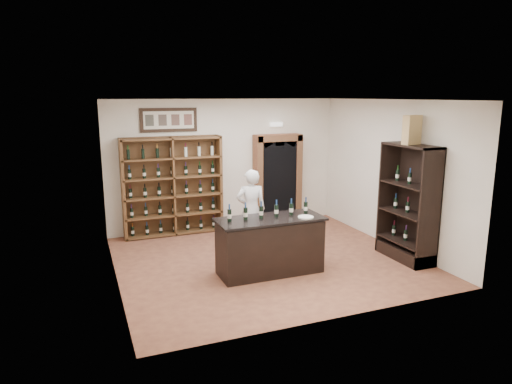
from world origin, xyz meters
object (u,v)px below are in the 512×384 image
at_px(tasting_counter, 270,246).
at_px(side_cabinet, 408,220).
at_px(shopkeeper, 251,210).
at_px(wine_crate, 412,130).
at_px(counter_bottle_0, 229,215).
at_px(wine_shelf, 173,186).

bearing_deg(tasting_counter, side_cabinet, -6.28).
relative_size(shopkeeper, wine_crate, 3.12).
bearing_deg(counter_bottle_0, wine_shelf, 97.53).
bearing_deg(tasting_counter, counter_bottle_0, 175.46).
bearing_deg(wine_shelf, side_cabinet, -40.21).
bearing_deg(counter_bottle_0, shopkeeper, 55.38).
relative_size(side_cabinet, shopkeeper, 1.34).
bearing_deg(counter_bottle_0, tasting_counter, -4.54).
relative_size(counter_bottle_0, side_cabinet, 0.14).
distance_m(wine_shelf, shopkeeper, 2.06).
xyz_separation_m(counter_bottle_0, side_cabinet, (3.44, -0.36, -0.35)).
bearing_deg(wine_shelf, counter_bottle_0, -82.47).
xyz_separation_m(wine_shelf, side_cabinet, (3.82, -3.23, -0.35)).
bearing_deg(shopkeeper, wine_crate, 158.56).
bearing_deg(shopkeeper, counter_bottle_0, 66.53).
bearing_deg(side_cabinet, tasting_counter, 173.72).
bearing_deg(wine_crate, side_cabinet, -22.68).
xyz_separation_m(shopkeeper, wine_crate, (2.52, -1.61, 1.64)).
bearing_deg(side_cabinet, wine_crate, 170.65).
height_order(wine_shelf, tasting_counter, wine_shelf).
bearing_deg(side_cabinet, counter_bottle_0, 174.08).
distance_m(side_cabinet, shopkeeper, 3.04).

